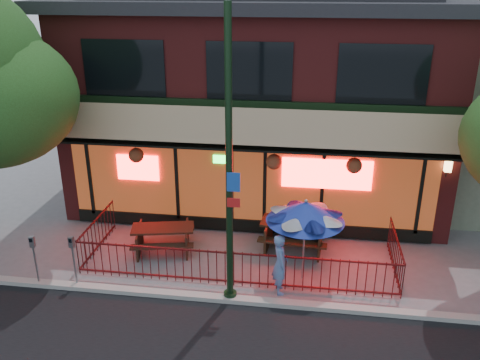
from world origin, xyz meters
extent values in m
plane|color=gray|center=(0.00, 0.00, 0.00)|extent=(80.00, 80.00, 0.00)
cube|color=#999993|center=(0.00, -0.50, 0.06)|extent=(80.00, 0.25, 0.12)
cube|color=maroon|center=(0.00, 7.20, 3.25)|extent=(12.00, 8.00, 6.50)
cube|color=#59230F|center=(0.00, 3.18, 1.65)|extent=(11.00, 0.06, 2.60)
cube|color=#FF0C0C|center=(2.30, 3.10, 2.10)|extent=(2.60, 0.04, 0.90)
cube|color=#FF0C0C|center=(-3.40, 3.10, 2.00)|extent=(1.30, 0.04, 0.80)
cube|color=tan|center=(0.00, 2.70, 3.55)|extent=(12.20, 1.33, 1.26)
cube|color=black|center=(-3.60, 3.18, 5.00)|extent=(2.40, 0.06, 1.60)
cube|color=black|center=(0.00, 3.18, 5.00)|extent=(2.40, 0.06, 1.60)
cube|color=black|center=(3.60, 3.18, 5.00)|extent=(2.40, 0.06, 1.60)
cube|color=black|center=(0.00, 3.15, 0.25)|extent=(11.00, 0.12, 0.40)
cube|color=#FFC672|center=(5.60, 3.02, 2.55)|extent=(0.18, 0.18, 0.32)
cube|color=#470F11|center=(0.00, 0.20, 0.95)|extent=(8.40, 0.04, 0.04)
cube|color=#470F11|center=(0.00, 0.20, 0.12)|extent=(8.40, 0.04, 0.04)
cube|color=#470F11|center=(-4.20, 1.50, 0.95)|extent=(0.04, 2.60, 0.04)
cube|color=#470F11|center=(4.20, 1.50, 0.95)|extent=(0.04, 2.60, 0.04)
cylinder|color=#470F11|center=(0.00, 0.20, 0.50)|extent=(0.02, 0.02, 1.00)
cylinder|color=black|center=(0.00, -0.40, 3.50)|extent=(0.16, 0.16, 7.00)
cylinder|color=black|center=(0.00, -0.40, 0.10)|extent=(0.32, 0.32, 0.20)
cube|color=#194CB2|center=(0.12, -0.55, 3.20)|extent=(0.30, 0.02, 0.45)
cube|color=red|center=(0.12, -0.55, 2.70)|extent=(0.30, 0.02, 0.22)
cube|color=#341D13|center=(-2.96, 1.56, 0.36)|extent=(0.32, 1.26, 0.73)
cube|color=#341D13|center=(-1.62, 1.84, 0.36)|extent=(0.32, 1.26, 0.73)
cube|color=#341D13|center=(-2.29, 1.70, 0.73)|extent=(1.88, 1.08, 0.06)
cube|color=#341D13|center=(-2.18, 1.17, 0.43)|extent=(1.78, 0.63, 0.05)
cube|color=#341D13|center=(-2.40, 2.23, 0.43)|extent=(1.78, 0.63, 0.05)
cube|color=#362213|center=(0.71, 2.47, 0.40)|extent=(0.19, 1.41, 0.80)
cube|color=#362213|center=(2.22, 2.33, 0.40)|extent=(0.19, 1.41, 0.80)
cube|color=#362213|center=(1.47, 2.40, 0.80)|extent=(2.02, 0.98, 0.07)
cube|color=#362213|center=(1.42, 1.81, 0.48)|extent=(1.97, 0.47, 0.05)
cube|color=#362213|center=(1.52, 2.99, 0.48)|extent=(1.97, 0.47, 0.05)
cylinder|color=gray|center=(1.74, 0.81, 1.04)|extent=(0.05, 0.05, 2.09)
cone|color=navy|center=(1.74, 0.81, 1.95)|extent=(2.00, 1.99, 0.52)
sphere|color=gray|center=(1.74, 0.81, 2.23)|extent=(0.10, 0.09, 0.09)
imported|color=#5676AD|center=(1.18, 0.10, 0.80)|extent=(0.51, 0.66, 1.61)
cylinder|color=gray|center=(-4.00, -0.40, 0.58)|extent=(0.05, 0.05, 1.16)
cube|color=gray|center=(-4.00, -0.40, 1.29)|extent=(0.14, 0.12, 0.30)
cube|color=black|center=(-4.00, -0.46, 1.36)|extent=(0.08, 0.02, 0.11)
cylinder|color=gray|center=(-5.00, -0.48, 0.57)|extent=(0.05, 0.05, 1.15)
cube|color=gray|center=(-5.00, -0.48, 1.27)|extent=(0.14, 0.13, 0.29)
cube|color=black|center=(-5.00, -0.53, 1.33)|extent=(0.08, 0.02, 0.10)
camera|label=1|loc=(1.71, -10.84, 7.46)|focal=38.00mm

